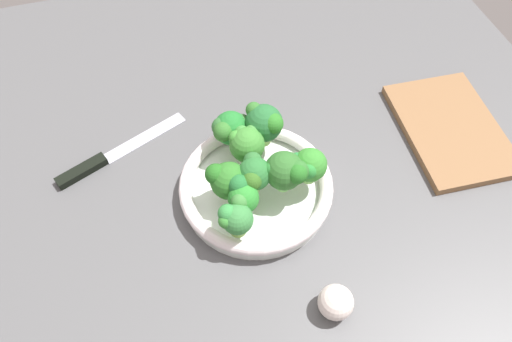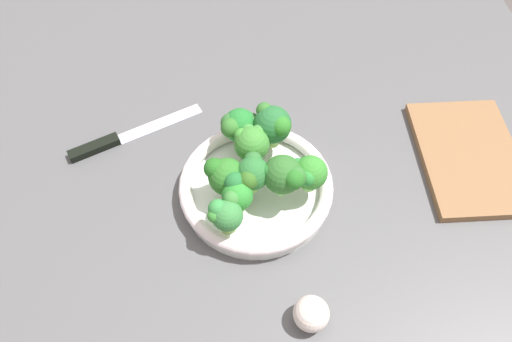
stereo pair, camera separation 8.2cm
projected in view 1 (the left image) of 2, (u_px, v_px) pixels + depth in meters
The scene contains 14 objects.
ground_plane at pixel (257, 183), 91.26cm from camera, with size 130.00×130.00×2.50cm, color #555658.
bowl at pixel (256, 188), 86.65cm from camera, with size 26.64×26.64×4.19cm.
broccoli_floret_0 at pixel (229, 181), 80.25cm from camera, with size 7.14×6.78×6.90cm.
broccoli_floret_1 at pixel (309, 166), 81.88cm from camera, with size 5.75×6.10×6.81cm.
broccoli_floret_2 at pixel (254, 174), 80.16cm from camera, with size 6.76×5.52×7.35cm.
broccoli_floret_3 at pixel (243, 198), 78.49cm from camera, with size 5.65×5.02×6.31cm.
broccoli_floret_4 at pixel (265, 123), 85.82cm from camera, with size 6.83×6.62×8.26cm.
broccoli_floret_5 at pixel (230, 128), 86.57cm from camera, with size 6.18×7.04×6.82cm.
broccoli_floret_6 at pixel (246, 143), 84.11cm from camera, with size 6.27×6.08×7.36cm.
broccoli_floret_7 at pixel (287, 171), 80.09cm from camera, with size 6.92×6.83×8.01cm.
broccoli_floret_8 at pixel (235, 219), 76.52cm from camera, with size 5.00×5.57×6.32cm.
knife at pixel (105, 158), 92.31cm from camera, with size 12.23×25.55×1.50cm.
cutting_board at pixel (450, 128), 96.19cm from camera, with size 26.16×17.78×1.60cm, color brown.
garlic_bulb at pixel (336, 302), 74.17cm from camera, with size 5.45×5.45×5.45cm, color silver.
Camera 1 is at (-48.64, 14.98, 74.54)cm, focal length 35.03 mm.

